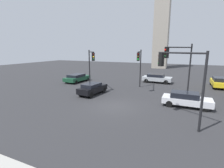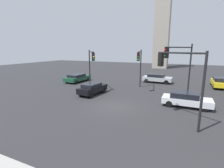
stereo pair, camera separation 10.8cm
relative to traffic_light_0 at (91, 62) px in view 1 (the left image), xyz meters
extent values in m
plane|color=#2D2D30|center=(5.35, -4.90, -3.74)|extent=(103.70, 103.70, 0.00)
cylinder|color=black|center=(-0.97, 1.11, -1.11)|extent=(0.16, 0.16, 5.24)
cylinder|color=black|center=(0.08, -0.10, 1.27)|extent=(2.19, 2.50, 0.12)
cube|color=black|center=(0.97, -1.12, 0.72)|extent=(0.45, 0.45, 1.00)
sphere|color=#4C0F0C|center=(1.10, -1.27, 1.02)|extent=(0.20, 0.20, 0.20)
sphere|color=yellow|center=(1.10, -1.27, 0.72)|extent=(0.20, 0.20, 0.20)
sphere|color=#14471E|center=(1.10, -1.27, 0.42)|extent=(0.20, 0.20, 0.20)
cylinder|color=black|center=(11.74, 1.29, -0.77)|extent=(0.16, 0.16, 5.93)
cylinder|color=black|center=(10.54, -0.21, 1.80)|extent=(2.49, 3.07, 0.12)
cube|color=black|center=(9.50, -1.52, 1.25)|extent=(0.45, 0.45, 1.00)
sphere|color=red|center=(9.37, -1.67, 1.55)|extent=(0.20, 0.20, 0.20)
sphere|color=#594714|center=(9.37, -1.67, 1.25)|extent=(0.20, 0.20, 0.20)
sphere|color=#14471E|center=(9.37, -1.67, 0.95)|extent=(0.20, 0.20, 0.20)
cylinder|color=black|center=(12.45, -7.22, -1.11)|extent=(0.16, 0.16, 5.25)
cylinder|color=black|center=(10.89, -6.26, 1.36)|extent=(3.19, 2.03, 0.12)
cube|color=black|center=(9.54, -5.43, 0.81)|extent=(0.44, 0.44, 1.00)
sphere|color=#4C0F0C|center=(9.37, -5.32, 1.11)|extent=(0.20, 0.20, 0.20)
sphere|color=#594714|center=(9.37, -5.32, 0.81)|extent=(0.20, 0.20, 0.20)
sphere|color=green|center=(9.37, -5.32, 0.51)|extent=(0.20, 0.20, 0.20)
cylinder|color=black|center=(5.46, 4.33, -1.09)|extent=(0.16, 0.16, 5.29)
cylinder|color=black|center=(5.80, 2.36, 1.30)|extent=(0.80, 3.96, 0.12)
cube|color=black|center=(6.09, 0.64, 0.75)|extent=(0.37, 0.37, 1.00)
sphere|color=#4C0F0C|center=(6.13, 0.44, 1.05)|extent=(0.20, 0.20, 0.20)
sphere|color=#594714|center=(6.13, 0.44, 0.75)|extent=(0.20, 0.20, 0.20)
sphere|color=green|center=(6.13, 0.44, 0.45)|extent=(0.20, 0.20, 0.20)
cube|color=black|center=(1.30, -1.99, -3.07)|extent=(2.09, 4.15, 0.66)
cube|color=black|center=(1.28, -2.18, -2.58)|extent=(1.71, 2.38, 0.42)
cylinder|color=black|center=(0.76, -0.56, -3.40)|extent=(0.37, 0.70, 0.67)
cylinder|color=black|center=(2.13, -0.71, -3.40)|extent=(0.37, 0.70, 0.67)
cylinder|color=black|center=(0.47, -3.26, -3.40)|extent=(0.37, 0.70, 0.67)
cylinder|color=black|center=(1.84, -3.41, -3.40)|extent=(0.37, 0.70, 0.67)
cube|color=#ADB2B7|center=(7.22, 8.53, -3.09)|extent=(4.57, 2.09, 0.60)
cube|color=black|center=(6.99, 8.53, -2.59)|extent=(2.57, 1.80, 0.49)
cylinder|color=black|center=(8.78, 9.31, -3.39)|extent=(0.69, 0.37, 0.69)
cylinder|color=black|center=(8.74, 7.68, -3.39)|extent=(0.69, 0.37, 0.69)
cylinder|color=black|center=(5.70, 9.37, -3.39)|extent=(0.69, 0.37, 0.69)
cylinder|color=black|center=(5.67, 7.75, -3.39)|extent=(0.69, 0.37, 0.69)
cube|color=#19472D|center=(-5.09, 3.84, -3.15)|extent=(2.36, 4.78, 0.59)
cube|color=black|center=(-5.10, 3.60, -2.67)|extent=(2.01, 2.71, 0.46)
cylinder|color=black|center=(-5.89, 5.47, -3.45)|extent=(0.41, 0.60, 0.58)
cylinder|color=black|center=(-4.13, 5.39, -3.45)|extent=(0.41, 0.60, 0.58)
cylinder|color=black|center=(-6.04, 2.29, -3.45)|extent=(0.41, 0.60, 0.58)
cylinder|color=black|center=(-4.28, 2.21, -3.45)|extent=(0.41, 0.60, 0.58)
cube|color=yellow|center=(15.93, 8.58, -3.08)|extent=(2.00, 4.55, 0.62)
cube|color=black|center=(15.92, 8.35, -2.53)|extent=(1.75, 2.55, 0.55)
cylinder|color=black|center=(15.13, 10.13, -3.39)|extent=(0.36, 0.71, 0.70)
cylinder|color=black|center=(16.74, 10.12, -3.39)|extent=(0.36, 0.71, 0.70)
cylinder|color=black|center=(15.11, 7.05, -3.39)|extent=(0.36, 0.71, 0.70)
cube|color=silver|center=(11.66, -2.20, -3.14)|extent=(4.37, 1.78, 0.57)
cube|color=black|center=(11.45, -2.21, -2.63)|extent=(2.45, 1.57, 0.54)
cylinder|color=black|center=(13.15, -1.47, -3.43)|extent=(0.62, 0.32, 0.62)
cylinder|color=black|center=(13.15, -2.93, -3.43)|extent=(0.62, 0.32, 0.62)
cylinder|color=black|center=(10.18, -1.48, -3.43)|extent=(0.62, 0.32, 0.62)
cylinder|color=black|center=(10.18, -2.94, -3.43)|extent=(0.62, 0.32, 0.62)
cube|color=#A89E8E|center=(4.28, 31.27, 7.92)|extent=(3.94, 3.94, 23.32)
camera|label=1|loc=(11.30, -18.80, 1.61)|focal=26.65mm
camera|label=2|loc=(11.40, -18.76, 1.61)|focal=26.65mm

